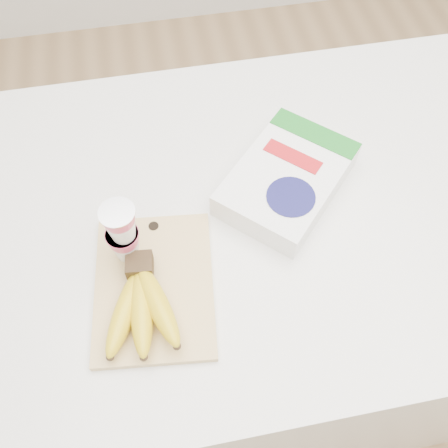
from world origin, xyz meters
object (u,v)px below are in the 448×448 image
object	(u,v)px
yogurt_stack	(122,232)
bananas	(141,305)
cereal_box	(287,179)
table	(277,294)
cutting_board	(154,286)

from	to	relation	value
yogurt_stack	bananas	bearing A→B (deg)	-83.22
yogurt_stack	cereal_box	size ratio (longest dim) A/B	0.44
bananas	yogurt_stack	size ratio (longest dim) A/B	1.38
table	bananas	size ratio (longest dim) A/B	6.43
cutting_board	bananas	xyz separation A→B (m)	(-0.02, -0.05, 0.03)
bananas	yogurt_stack	xyz separation A→B (m)	(-0.01, 0.12, 0.05)
cutting_board	yogurt_stack	size ratio (longest dim) A/B	2.01
table	cutting_board	distance (m)	0.60
bananas	cereal_box	world-z (taller)	bananas
yogurt_stack	cereal_box	distance (m)	0.36
cutting_board	bananas	size ratio (longest dim) A/B	1.45
bananas	cereal_box	xyz separation A→B (m)	(0.32, 0.22, -0.01)
cutting_board	bananas	world-z (taller)	bananas
bananas	cereal_box	bearing A→B (deg)	34.99
bananas	cereal_box	distance (m)	0.39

